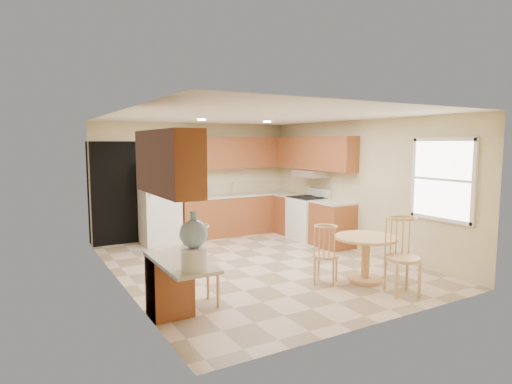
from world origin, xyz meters
TOP-DOWN VIEW (x-y plane):
  - floor at (0.00, 0.00)m, footprint 5.50×5.50m
  - ceiling at (0.00, 0.00)m, footprint 4.50×5.50m
  - wall_back at (0.00, 2.75)m, footprint 4.50×0.02m
  - wall_front at (0.00, -2.75)m, footprint 4.50×0.02m
  - wall_left at (-2.25, 0.00)m, footprint 0.02×5.50m
  - wall_right at (2.25, 0.00)m, footprint 0.02×5.50m
  - doorway at (-1.75, 2.73)m, footprint 0.90×0.02m
  - base_cab_back at (0.88, 2.45)m, footprint 2.75×0.60m
  - counter_back at (0.88, 2.45)m, footprint 2.75×0.63m
  - base_cab_right_a at (1.95, 1.85)m, footprint 0.60×0.59m
  - counter_right_a at (1.95, 1.85)m, footprint 0.63×0.59m
  - base_cab_right_b at (1.95, 0.40)m, footprint 0.60×0.80m
  - counter_right_b at (1.95, 0.40)m, footprint 0.63×0.80m
  - upper_cab_back at (0.88, 2.58)m, footprint 2.75×0.33m
  - upper_cab_right at (2.08, 1.21)m, footprint 0.33×2.42m
  - upper_cab_left at (-2.08, -1.60)m, footprint 0.33×1.40m
  - sink at (0.85, 2.45)m, footprint 0.78×0.44m
  - range_hood at (2.00, 1.18)m, footprint 0.50×0.76m
  - desk_pedestal at (-2.00, -1.32)m, footprint 0.48×0.42m
  - desk_top at (-2.00, -1.70)m, footprint 0.50×1.20m
  - window at (2.23, -1.85)m, footprint 0.06×1.12m
  - can_light_a at (-0.50, 1.20)m, footprint 0.14×0.14m
  - can_light_b at (0.90, 1.20)m, footprint 0.14×0.14m
  - refrigerator at (-0.95, 2.40)m, footprint 0.73×0.72m
  - stove at (1.92, 1.18)m, footprint 0.65×0.76m
  - dining_table at (0.94, -1.55)m, footprint 0.93×0.93m
  - chair_table_a at (0.39, -1.39)m, footprint 0.38×0.47m
  - chair_table_b at (0.99, -2.30)m, footprint 0.46×0.51m
  - chair_desk at (-1.55, -1.30)m, footprint 0.46×0.59m
  - water_crock at (-2.00, -2.12)m, footprint 0.29×0.29m

SIDE VIEW (x-z plane):
  - floor at x=0.00m, z-range 0.00..0.00m
  - desk_pedestal at x=-2.00m, z-range 0.00..0.72m
  - base_cab_back at x=0.88m, z-range 0.00..0.87m
  - base_cab_right_a at x=1.95m, z-range 0.00..0.87m
  - base_cab_right_b at x=1.95m, z-range 0.00..0.87m
  - dining_table at x=0.94m, z-range 0.11..0.79m
  - stove at x=1.92m, z-range -0.08..1.01m
  - chair_table_a at x=0.39m, z-range 0.09..0.95m
  - chair_desk at x=-1.55m, z-range 0.11..1.15m
  - chair_table_b at x=0.99m, z-range 0.11..1.16m
  - desk_top at x=-2.00m, z-range 0.73..0.77m
  - refrigerator at x=-0.95m, z-range 0.00..1.67m
  - counter_back at x=0.88m, z-range 0.87..0.91m
  - counter_right_a at x=1.95m, z-range 0.87..0.91m
  - counter_right_b at x=1.95m, z-range 0.87..0.91m
  - sink at x=0.85m, z-range 0.91..0.92m
  - water_crock at x=-2.00m, z-range 0.74..1.34m
  - doorway at x=-1.75m, z-range 0.00..2.10m
  - wall_back at x=0.00m, z-range 0.00..2.50m
  - wall_front at x=0.00m, z-range 0.00..2.50m
  - wall_left at x=-2.25m, z-range 0.00..2.50m
  - wall_right at x=2.25m, z-range 0.00..2.50m
  - range_hood at x=2.00m, z-range 1.35..1.49m
  - window at x=2.23m, z-range 0.85..2.15m
  - upper_cab_back at x=0.88m, z-range 1.50..2.20m
  - upper_cab_right at x=2.08m, z-range 1.50..2.20m
  - upper_cab_left at x=-2.08m, z-range 1.50..2.20m
  - can_light_a at x=-0.50m, z-range 2.48..2.49m
  - can_light_b at x=0.90m, z-range 2.48..2.49m
  - ceiling at x=0.00m, z-range 2.49..2.51m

